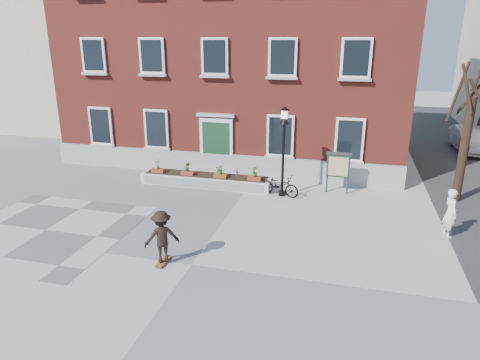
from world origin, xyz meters
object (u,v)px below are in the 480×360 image
(parked_car, at_px, (471,139))
(notice_board, at_px, (338,166))
(bicycle, at_px, (279,185))
(bystander, at_px, (450,213))
(skateboarder, at_px, (162,237))
(lamp_post, at_px, (284,139))

(parked_car, distance_m, notice_board, 12.21)
(parked_car, bearing_deg, bicycle, -135.33)
(bystander, distance_m, notice_board, 5.31)
(bicycle, bearing_deg, skateboarder, 176.09)
(parked_car, distance_m, bystander, 13.60)
(bystander, bearing_deg, lamp_post, 52.38)
(bicycle, bearing_deg, parked_car, -27.51)
(lamp_post, bearing_deg, notice_board, 22.12)
(bystander, height_order, skateboarder, bystander)
(bystander, xyz_separation_m, lamp_post, (-6.28, 2.58, 1.67))
(parked_car, height_order, skateboarder, skateboarder)
(parked_car, distance_m, lamp_post, 14.54)
(lamp_post, xyz_separation_m, skateboarder, (-2.58, -6.88, -1.64))
(bystander, relative_size, skateboarder, 1.00)
(notice_board, bearing_deg, bystander, -41.65)
(bicycle, relative_size, bystander, 1.05)
(bicycle, height_order, skateboarder, skateboarder)
(notice_board, bearing_deg, skateboarder, -122.06)
(bicycle, distance_m, lamp_post, 2.06)
(skateboarder, bearing_deg, parked_car, 54.49)
(lamp_post, distance_m, notice_board, 2.81)
(lamp_post, bearing_deg, bicycle, -162.72)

